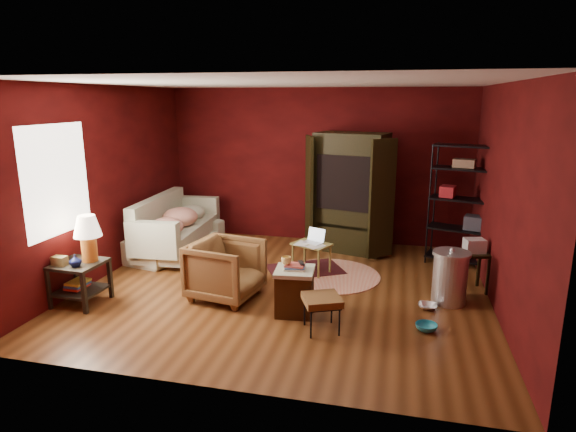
# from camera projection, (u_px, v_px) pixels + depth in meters

# --- Properties ---
(room) EXTENTS (5.54, 5.04, 2.84)m
(room) POSITION_uv_depth(u_px,v_px,m) (281.00, 190.00, 6.46)
(room) COLOR brown
(room) RESTS_ON ground
(sofa) EXTENTS (0.96, 2.02, 0.76)m
(sofa) POSITION_uv_depth(u_px,v_px,m) (175.00, 231.00, 8.31)
(sofa) COLOR beige
(sofa) RESTS_ON ground
(armchair) EXTENTS (0.92, 0.96, 0.86)m
(armchair) POSITION_uv_depth(u_px,v_px,m) (226.00, 267.00, 6.38)
(armchair) COLOR black
(armchair) RESTS_ON ground
(pet_bowl_steel) EXTENTS (0.24, 0.07, 0.24)m
(pet_bowl_steel) POSITION_uv_depth(u_px,v_px,m) (428.00, 300.00, 6.10)
(pet_bowl_steel) COLOR silver
(pet_bowl_steel) RESTS_ON ground
(pet_bowl_turquoise) EXTENTS (0.26, 0.18, 0.25)m
(pet_bowl_turquoise) POSITION_uv_depth(u_px,v_px,m) (427.00, 320.00, 5.52)
(pet_bowl_turquoise) COLOR #279FB9
(pet_bowl_turquoise) RESTS_ON ground
(vase) EXTENTS (0.17, 0.18, 0.15)m
(vase) POSITION_uv_depth(u_px,v_px,m) (75.00, 261.00, 6.00)
(vase) COLOR #0D1441
(vase) RESTS_ON side_table
(mug) EXTENTS (0.15, 0.13, 0.12)m
(mug) POSITION_uv_depth(u_px,v_px,m) (286.00, 260.00, 5.83)
(mug) COLOR #F1D076
(mug) RESTS_ON hamper
(side_table) EXTENTS (0.61, 0.61, 1.16)m
(side_table) POSITION_uv_depth(u_px,v_px,m) (83.00, 251.00, 6.17)
(side_table) COLOR black
(side_table) RESTS_ON ground
(sofa_cushions) EXTENTS (0.99, 2.18, 0.89)m
(sofa_cushions) POSITION_uv_depth(u_px,v_px,m) (174.00, 228.00, 8.27)
(sofa_cushions) COLOR beige
(sofa_cushions) RESTS_ON sofa
(hamper) EXTENTS (0.51, 0.51, 0.66)m
(hamper) POSITION_uv_depth(u_px,v_px,m) (295.00, 290.00, 5.93)
(hamper) COLOR #472910
(hamper) RESTS_ON ground
(footstool) EXTENTS (0.54, 0.54, 0.42)m
(footstool) POSITION_uv_depth(u_px,v_px,m) (322.00, 301.00, 5.47)
(footstool) COLOR black
(footstool) RESTS_ON ground
(rug_round) EXTENTS (1.68, 1.68, 0.01)m
(rug_round) POSITION_uv_depth(u_px,v_px,m) (330.00, 275.00, 7.26)
(rug_round) COLOR beige
(rug_round) RESTS_ON ground
(rug_oriental) EXTENTS (1.34, 1.20, 0.01)m
(rug_oriental) POSITION_uv_depth(u_px,v_px,m) (305.00, 269.00, 7.50)
(rug_oriental) COLOR #4E141A
(rug_oriental) RESTS_ON ground
(laptop_desk) EXTENTS (0.66, 0.58, 0.68)m
(laptop_desk) POSITION_uv_depth(u_px,v_px,m) (312.00, 246.00, 7.30)
(laptop_desk) COLOR olive
(laptop_desk) RESTS_ON ground
(tv_armoire) EXTENTS (1.57, 1.09, 2.05)m
(tv_armoire) POSITION_uv_depth(u_px,v_px,m) (350.00, 191.00, 8.25)
(tv_armoire) COLOR black
(tv_armoire) RESTS_ON ground
(wire_shelving) EXTENTS (1.01, 0.65, 1.92)m
(wire_shelving) POSITION_uv_depth(u_px,v_px,m) (462.00, 200.00, 7.54)
(wire_shelving) COLOR black
(wire_shelving) RESTS_ON ground
(small_stand) EXTENTS (0.45, 0.45, 0.75)m
(small_stand) POSITION_uv_depth(u_px,v_px,m) (474.00, 252.00, 6.58)
(small_stand) COLOR black
(small_stand) RESTS_ON ground
(trash_can) EXTENTS (0.59, 0.59, 0.75)m
(trash_can) POSITION_uv_depth(u_px,v_px,m) (450.00, 277.00, 6.23)
(trash_can) COLOR white
(trash_can) RESTS_ON ground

